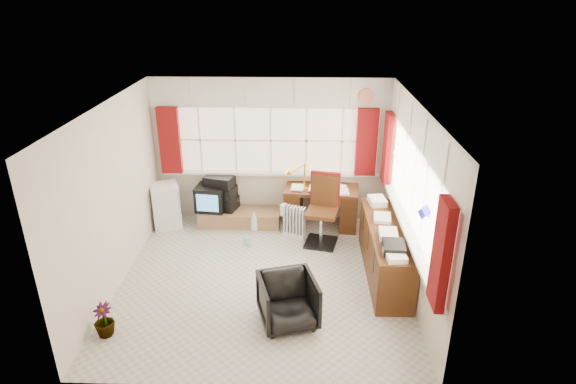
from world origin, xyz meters
The scene contains 20 objects.
ground centered at (0.00, 0.00, 0.00)m, with size 4.00×4.00×0.00m, color beige.
room_walls centered at (0.00, 0.00, 1.50)m, with size 4.00×4.00×4.00m.
window_back centered at (0.00, 1.94, 0.95)m, with size 3.70×0.12×3.60m.
window_right centered at (1.94, 0.00, 0.95)m, with size 0.12×3.70×3.60m.
curtains centered at (0.92, 0.93, 1.46)m, with size 3.83×3.83×1.15m.
overhead_cabinets centered at (0.98, 0.98, 2.25)m, with size 3.98×3.98×0.48m.
desk centered at (0.86, 1.68, 0.40)m, with size 1.29×0.73×0.75m.
desk_lamp centered at (0.57, 1.64, 1.04)m, with size 0.16×0.13×0.47m.
task_chair centered at (0.88, 1.17, 0.61)m, with size 0.58×0.61×1.16m.
office_chair centered at (0.38, -0.93, 0.31)m, with size 0.67×0.69×0.63m, color black.
radiator centered at (0.42, 1.26, 0.23)m, with size 0.40×0.29×0.56m.
credenza centered at (1.73, 0.20, 0.39)m, with size 0.50×2.00×0.85m.
file_tray centered at (1.71, -0.44, 0.81)m, with size 0.27×0.35×0.12m, color black.
tv_bench centered at (-0.55, 1.72, 0.12)m, with size 1.40×0.50×0.25m, color #99714C.
crt_tv centered at (-1.04, 1.77, 0.47)m, with size 0.54×0.51×0.44m.
hifi_stack centered at (-0.89, 1.83, 0.53)m, with size 0.65×0.51×0.61m.
mini_fridge centered at (-1.80, 1.61, 0.38)m, with size 0.59×0.59×0.77m.
spray_bottle_a centered at (-0.27, 1.49, 0.17)m, with size 0.13×0.13×0.33m, color white.
spray_bottle_b centered at (-0.35, 0.97, 0.11)m, with size 0.10×0.10×0.21m, color #97E1DA.
flower_vase centered at (-1.80, -1.24, 0.22)m, with size 0.24×0.24×0.43m, color black.
Camera 1 is at (0.53, -5.79, 3.88)m, focal length 30.00 mm.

